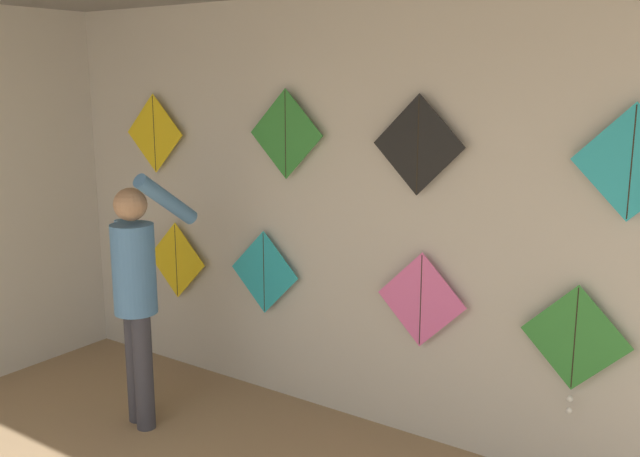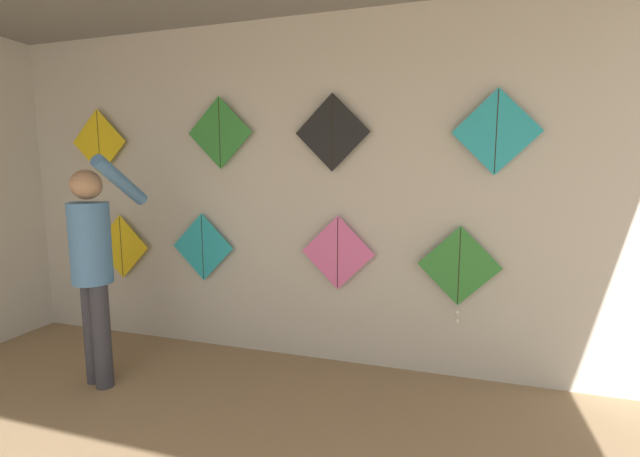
# 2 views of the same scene
# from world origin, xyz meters

# --- Properties ---
(back_panel) EXTENTS (5.88, 0.06, 2.80)m
(back_panel) POSITION_xyz_m (0.00, 3.94, 1.40)
(back_panel) COLOR beige
(back_panel) RESTS_ON ground
(shopkeeper) EXTENTS (0.41, 0.54, 1.71)m
(shopkeeper) POSITION_xyz_m (-1.05, 3.01, 0.96)
(shopkeeper) COLOR #383842
(shopkeeper) RESTS_ON ground
(kite_0) EXTENTS (0.60, 0.01, 0.60)m
(kite_0) POSITION_xyz_m (-1.55, 3.85, 0.88)
(kite_0) COLOR yellow
(kite_1) EXTENTS (0.60, 0.01, 0.60)m
(kite_1) POSITION_xyz_m (-0.66, 3.85, 0.92)
(kite_1) COLOR #28B2C6
(kite_2) EXTENTS (0.60, 0.01, 0.60)m
(kite_2) POSITION_xyz_m (0.58, 3.85, 0.94)
(kite_2) COLOR pink
(kite_3) EXTENTS (0.60, 0.04, 0.74)m
(kite_3) POSITION_xyz_m (1.51, 3.85, 0.87)
(kite_3) COLOR #338C38
(kite_4) EXTENTS (0.60, 0.01, 0.60)m
(kite_4) POSITION_xyz_m (-1.73, 3.85, 1.86)
(kite_4) COLOR yellow
(kite_5) EXTENTS (0.60, 0.01, 0.60)m
(kite_5) POSITION_xyz_m (-0.46, 3.85, 1.91)
(kite_5) COLOR #338C38
(kite_6) EXTENTS (0.60, 0.01, 0.60)m
(kite_6) POSITION_xyz_m (0.53, 3.85, 1.89)
(kite_6) COLOR black
(kite_7) EXTENTS (0.60, 0.01, 0.60)m
(kite_7) POSITION_xyz_m (1.71, 3.85, 1.86)
(kite_7) COLOR #28B2C6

